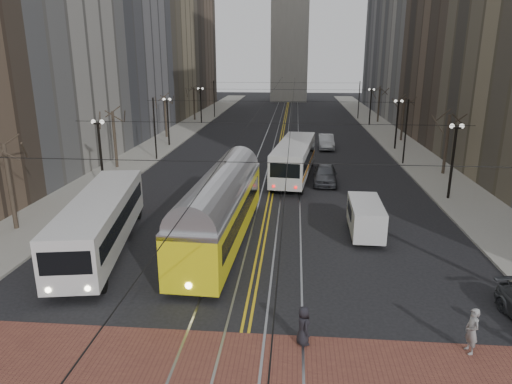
% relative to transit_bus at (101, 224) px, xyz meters
% --- Properties ---
extents(ground, '(260.00, 260.00, 0.00)m').
position_rel_transit_bus_xyz_m(ground, '(8.94, -6.52, -1.57)').
color(ground, black).
rests_on(ground, ground).
extents(sidewalk_left, '(5.00, 140.00, 0.15)m').
position_rel_transit_bus_xyz_m(sidewalk_left, '(-6.06, 38.48, -1.50)').
color(sidewalk_left, gray).
rests_on(sidewalk_left, ground).
extents(sidewalk_right, '(5.00, 140.00, 0.15)m').
position_rel_transit_bus_xyz_m(sidewalk_right, '(23.94, 38.48, -1.50)').
color(sidewalk_right, gray).
rests_on(sidewalk_right, ground).
extents(streetcar_rails, '(4.80, 130.00, 0.02)m').
position_rel_transit_bus_xyz_m(streetcar_rails, '(8.94, 38.48, -1.57)').
color(streetcar_rails, gray).
rests_on(streetcar_rails, ground).
extents(centre_lines, '(0.42, 130.00, 0.01)m').
position_rel_transit_bus_xyz_m(centre_lines, '(8.94, 38.48, -1.56)').
color(centre_lines, gold).
rests_on(centre_lines, ground).
extents(building_left_mid, '(16.00, 20.00, 34.00)m').
position_rel_transit_bus_xyz_m(building_left_mid, '(-16.56, 39.48, 15.43)').
color(building_left_mid, slate).
rests_on(building_left_mid, ground).
extents(building_left_far, '(16.00, 20.00, 40.00)m').
position_rel_transit_bus_xyz_m(building_left_far, '(-16.56, 79.48, 18.43)').
color(building_left_far, brown).
rests_on(building_left_far, ground).
extents(building_right_mid, '(16.00, 20.00, 34.00)m').
position_rel_transit_bus_xyz_m(building_right_mid, '(34.44, 39.48, 15.43)').
color(building_right_mid, brown).
rests_on(building_right_mid, ground).
extents(building_right_far, '(16.00, 20.00, 40.00)m').
position_rel_transit_bus_xyz_m(building_right_far, '(34.44, 79.48, 18.43)').
color(building_right_far, slate).
rests_on(building_right_far, ground).
extents(lamp_posts, '(27.60, 57.20, 5.60)m').
position_rel_transit_bus_xyz_m(lamp_posts, '(8.94, 22.23, 1.23)').
color(lamp_posts, black).
rests_on(lamp_posts, ground).
extents(street_trees, '(31.68, 53.28, 5.60)m').
position_rel_transit_bus_xyz_m(street_trees, '(8.94, 28.73, 1.23)').
color(street_trees, '#382D23').
rests_on(street_trees, ground).
extents(trolley_wires, '(25.96, 120.00, 6.60)m').
position_rel_transit_bus_xyz_m(trolley_wires, '(8.94, 28.31, 2.20)').
color(trolley_wires, black).
rests_on(trolley_wires, ground).
extents(transit_bus, '(4.69, 12.83, 3.14)m').
position_rel_transit_bus_xyz_m(transit_bus, '(0.00, 0.00, 0.00)').
color(transit_bus, silver).
rests_on(transit_bus, ground).
extents(streetcar, '(3.33, 14.64, 3.43)m').
position_rel_transit_bus_xyz_m(streetcar, '(6.54, 1.80, 0.14)').
color(streetcar, yellow).
rests_on(streetcar, ground).
extents(rear_bus, '(4.10, 12.72, 3.26)m').
position_rel_transit_bus_xyz_m(rear_bus, '(10.74, 17.15, 0.06)').
color(rear_bus, silver).
rests_on(rear_bus, ground).
extents(cargo_van, '(1.98, 4.86, 2.13)m').
position_rel_transit_bus_xyz_m(cargo_van, '(15.17, 3.46, -0.51)').
color(cargo_van, silver).
rests_on(cargo_van, ground).
extents(sedan_grey, '(2.22, 5.03, 1.68)m').
position_rel_transit_bus_xyz_m(sedan_grey, '(13.44, 15.48, -0.73)').
color(sedan_grey, '#45474D').
rests_on(sedan_grey, ground).
extents(sedan_silver, '(1.79, 5.05, 1.66)m').
position_rel_transit_bus_xyz_m(sedan_silver, '(14.49, 31.62, -0.74)').
color(sedan_silver, '#A4A8AC').
rests_on(sedan_silver, ground).
extents(pedestrian_a, '(0.74, 0.89, 1.57)m').
position_rel_transit_bus_xyz_m(pedestrian_a, '(11.23, -8.02, -0.78)').
color(pedestrian_a, black).
rests_on(pedestrian_a, crosswalk_band).
extents(pedestrian_b, '(0.53, 0.72, 1.79)m').
position_rel_transit_bus_xyz_m(pedestrian_b, '(17.40, -8.02, -0.66)').
color(pedestrian_b, gray).
rests_on(pedestrian_b, crosswalk_band).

